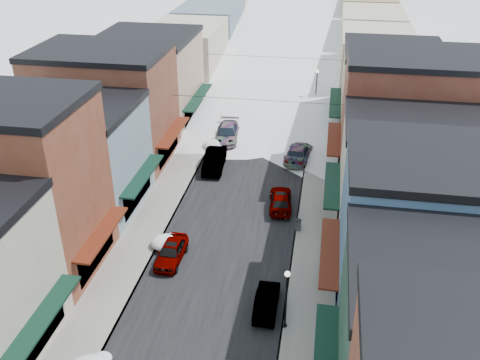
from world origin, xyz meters
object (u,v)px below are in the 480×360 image
(streetlamp_near, at_px, (287,292))
(car_dark_hatch, at_px, (214,160))
(car_silver_sedan, at_px, (171,252))
(trash_can, at_px, (298,225))
(car_green_sedan, at_px, (267,301))

(streetlamp_near, bearing_deg, car_dark_hatch, 113.29)
(car_silver_sedan, distance_m, trash_can, 10.15)
(car_green_sedan, bearing_deg, car_silver_sedan, -29.05)
(trash_can, bearing_deg, car_dark_hatch, 132.44)
(car_silver_sedan, bearing_deg, trash_can, 32.19)
(trash_can, xyz_separation_m, streetlamp_near, (0.00, -10.70, 2.16))
(car_dark_hatch, distance_m, streetlamp_near, 22.09)
(car_dark_hatch, height_order, trash_can, car_dark_hatch)
(car_silver_sedan, height_order, car_green_sedan, car_silver_sedan)
(car_silver_sedan, distance_m, streetlamp_near, 10.47)
(car_silver_sedan, height_order, trash_can, car_silver_sedan)
(trash_can, relative_size, streetlamp_near, 0.22)
(car_silver_sedan, xyz_separation_m, trash_can, (8.70, 5.24, -0.11))
(car_silver_sedan, bearing_deg, car_dark_hatch, 91.15)
(car_dark_hatch, distance_m, trash_can, 12.89)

